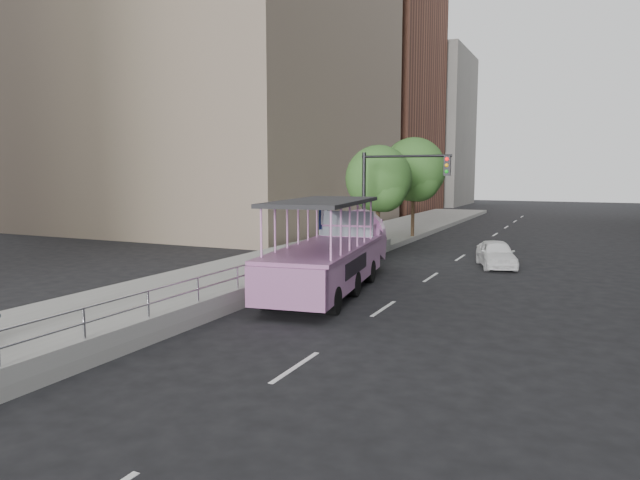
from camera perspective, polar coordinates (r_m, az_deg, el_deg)
ground at (r=14.96m, az=-2.32°, el=-9.76°), size 160.00×160.00×0.00m
sidewalk at (r=26.20m, az=-3.44°, el=-2.28°), size 5.50×80.00×0.30m
kerb_wall at (r=18.06m, az=-8.24°, el=-5.38°), size 0.24×30.00×0.36m
guardrail at (r=17.93m, az=-8.28°, el=-3.31°), size 0.07×22.00×0.71m
duck_boat at (r=20.97m, az=1.31°, el=-1.53°), size 3.85×10.27×3.33m
car at (r=27.00m, az=17.21°, el=-1.31°), size 2.50×3.88×1.23m
parking_sign at (r=23.12m, az=0.35°, el=0.74°), size 0.12×0.66×2.95m
traffic_signal at (r=26.58m, az=6.83°, el=5.06°), size 4.20×0.32×5.20m
street_tree_near at (r=30.33m, az=6.00°, el=5.88°), size 3.52×3.52×5.72m
street_tree_far at (r=36.00m, az=9.46°, el=6.72°), size 3.97×3.97×6.45m
midrise_brick at (r=66.12m, az=3.06°, el=14.31°), size 18.00×16.00×26.00m
midrise_stone_b at (r=80.21m, az=8.76°, el=10.75°), size 16.00×14.00×20.00m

